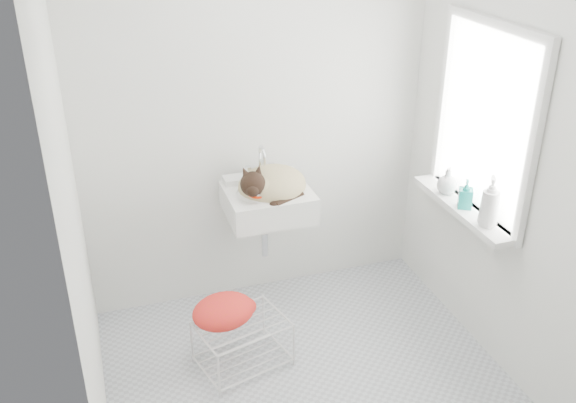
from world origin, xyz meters
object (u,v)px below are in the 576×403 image
object	(u,v)px
wire_rack	(243,343)
bottle_b	(464,207)
cat	(271,185)
sink	(268,190)
bottle_a	(486,225)
bottle_c	(446,193)

from	to	relation	value
wire_rack	bottle_b	world-z (taller)	bottle_b
cat	sink	bearing A→B (deg)	115.68
wire_rack	bottle_a	world-z (taller)	bottle_a
bottle_a	bottle_c	distance (m)	0.42
sink	bottle_c	world-z (taller)	sink
cat	bottle_b	distance (m)	1.14
wire_rack	bottle_b	bearing A→B (deg)	-3.01
sink	cat	xyz separation A→B (m)	(0.01, -0.02, 0.04)
cat	bottle_a	world-z (taller)	cat
wire_rack	bottle_c	bearing A→B (deg)	5.63
sink	bottle_c	distance (m)	1.07
cat	bottle_a	xyz separation A→B (m)	(0.99, -0.77, -0.04)
cat	wire_rack	distance (m)	0.94
bottle_a	bottle_b	distance (m)	0.23
wire_rack	bottle_a	distance (m)	1.52
wire_rack	bottle_c	world-z (taller)	bottle_c
cat	bottle_c	size ratio (longest dim) A/B	3.03
cat	bottle_a	bearing A→B (deg)	-48.16
bottle_a	bottle_c	xyz separation A→B (m)	(0.00, 0.42, 0.00)
wire_rack	bottle_b	size ratio (longest dim) A/B	2.82
cat	bottle_c	distance (m)	1.05
bottle_a	bottle_c	size ratio (longest dim) A/B	1.52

